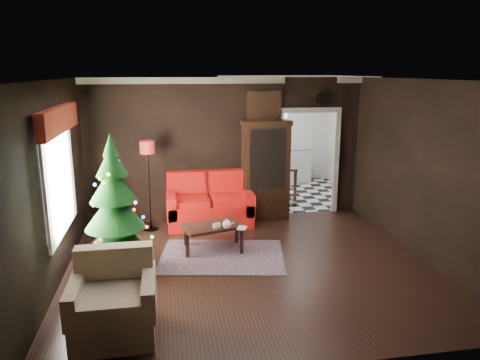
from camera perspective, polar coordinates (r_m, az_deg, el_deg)
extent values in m
plane|color=black|center=(7.11, 1.25, -10.75)|extent=(5.50, 5.50, 0.00)
plane|color=white|center=(6.48, 1.38, 12.45)|extent=(5.50, 5.50, 0.00)
plane|color=black|center=(9.07, -1.71, 3.87)|extent=(5.50, 0.00, 5.50)
plane|color=black|center=(4.33, 7.69, -7.18)|extent=(5.50, 0.00, 5.50)
plane|color=black|center=(6.71, -22.42, -0.63)|extent=(0.00, 5.50, 5.50)
plane|color=black|center=(7.66, 21.94, 1.08)|extent=(0.00, 5.50, 5.50)
cube|color=white|center=(6.88, -21.78, 0.19)|extent=(0.05, 1.60, 1.40)
cube|color=maroon|center=(6.73, -21.72, 7.02)|extent=(0.12, 2.10, 0.35)
plane|color=silver|center=(11.16, 5.92, -1.72)|extent=(3.00, 3.00, 0.00)
cube|color=white|center=(12.23, 4.29, 7.76)|extent=(0.70, 0.06, 0.70)
cube|color=#31212C|center=(7.46, -2.22, -9.50)|extent=(2.19, 1.76, 0.01)
cylinder|color=white|center=(7.47, -2.75, -5.64)|extent=(0.09, 0.09, 0.06)
cylinder|color=white|center=(7.43, -3.17, -5.74)|extent=(0.08, 0.08, 0.06)
imported|color=gray|center=(7.38, -0.30, -5.33)|extent=(0.14, 0.07, 0.19)
cylinder|color=silver|center=(9.39, 10.34, 10.00)|extent=(0.32, 0.32, 0.06)
cube|color=tan|center=(9.06, 3.05, 9.26)|extent=(0.62, 0.05, 0.52)
cube|color=silver|center=(12.18, 4.47, 1.78)|extent=(1.80, 0.60, 0.90)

